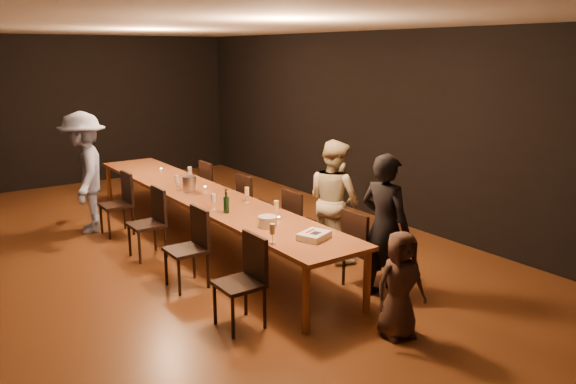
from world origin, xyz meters
TOP-DOWN VIEW (x-y plane):
  - ground at (0.00, 0.00)m, footprint 10.00×10.00m
  - room_shell at (0.00, 0.00)m, footprint 6.04×10.04m
  - table at (0.00, 0.00)m, footprint 0.90×6.00m
  - chair_right_0 at (0.85, -2.40)m, footprint 0.42×0.42m
  - chair_right_1 at (0.85, -1.20)m, footprint 0.42×0.42m
  - chair_right_2 at (0.85, 0.00)m, footprint 0.42×0.42m
  - chair_right_3 at (0.85, 1.20)m, footprint 0.42×0.42m
  - chair_left_0 at (-0.85, -2.40)m, footprint 0.42×0.42m
  - chair_left_1 at (-0.85, -1.20)m, footprint 0.42×0.42m
  - chair_left_2 at (-0.85, 0.00)m, footprint 0.42×0.42m
  - chair_left_3 at (-0.85, 1.20)m, footprint 0.42×0.42m
  - woman_birthday at (0.81, -2.72)m, footprint 0.50×0.66m
  - woman_tan at (1.15, -1.46)m, footprint 0.64×0.80m
  - man_blue at (-1.15, 1.60)m, footprint 1.02×1.33m
  - child at (0.30, -3.45)m, footprint 0.58×0.45m
  - gift_bag_red at (1.29, -2.58)m, footprint 0.25×0.18m
  - gift_bag_blue at (1.48, -2.03)m, footprint 0.28×0.23m
  - birthday_cake at (0.05, -2.43)m, footprint 0.38×0.35m
  - plate_stack at (-0.11, -1.79)m, footprint 0.28×0.28m
  - champagne_bottle at (-0.21, -1.03)m, footprint 0.08×0.08m
  - ice_bucket at (-0.09, 0.25)m, footprint 0.26×0.26m
  - wineglass_0 at (-0.37, -2.28)m, footprint 0.06×0.06m
  - wineglass_1 at (0.18, -1.54)m, footprint 0.06×0.06m
  - wineglass_2 at (-0.27, -0.81)m, footprint 0.06×0.06m
  - wineglass_3 at (0.25, -0.76)m, footprint 0.06×0.06m
  - wineglass_4 at (-0.19, 0.46)m, footprint 0.06×0.06m
  - wineglass_5 at (0.23, 0.89)m, footprint 0.06×0.06m
  - tealight_near at (0.15, -1.64)m, footprint 0.05×0.05m
  - tealight_mid at (0.15, 0.24)m, footprint 0.05×0.05m
  - tealight_far at (0.15, 1.82)m, footprint 0.05×0.05m

SIDE VIEW (x-z plane):
  - ground at x=0.00m, z-range 0.00..0.00m
  - gift_bag_red at x=1.29m, z-range 0.00..0.27m
  - gift_bag_blue at x=1.48m, z-range 0.00..0.31m
  - chair_right_0 at x=0.85m, z-range 0.00..0.93m
  - chair_right_1 at x=0.85m, z-range 0.00..0.93m
  - chair_right_2 at x=0.85m, z-range 0.00..0.93m
  - chair_right_3 at x=0.85m, z-range 0.00..0.93m
  - chair_left_0 at x=-0.85m, z-range 0.00..0.93m
  - chair_left_1 at x=-0.85m, z-range 0.00..0.93m
  - chair_left_2 at x=-0.85m, z-range 0.00..0.93m
  - chair_left_3 at x=-0.85m, z-range 0.00..0.93m
  - child at x=0.30m, z-range 0.00..1.06m
  - table at x=0.00m, z-range 0.33..1.08m
  - tealight_near at x=0.15m, z-range 0.75..0.78m
  - tealight_mid at x=0.15m, z-range 0.75..0.78m
  - tealight_far at x=0.15m, z-range 0.75..0.78m
  - birthday_cake at x=0.05m, z-range 0.75..0.82m
  - woman_tan at x=1.15m, z-range 0.00..1.59m
  - plate_stack at x=-0.11m, z-range 0.75..0.87m
  - woman_birthday at x=0.81m, z-range 0.00..1.64m
  - wineglass_0 at x=-0.37m, z-range 0.75..0.96m
  - wineglass_1 at x=0.18m, z-range 0.75..0.96m
  - wineglass_2 at x=-0.27m, z-range 0.75..0.96m
  - wineglass_3 at x=0.25m, z-range 0.75..0.96m
  - wineglass_4 at x=-0.19m, z-range 0.75..0.96m
  - wineglass_5 at x=0.23m, z-range 0.75..0.96m
  - ice_bucket at x=-0.09m, z-range 0.75..0.97m
  - champagne_bottle at x=-0.21m, z-range 0.75..1.05m
  - man_blue at x=-1.15m, z-range 0.00..1.82m
  - room_shell at x=0.00m, z-range 0.57..3.59m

